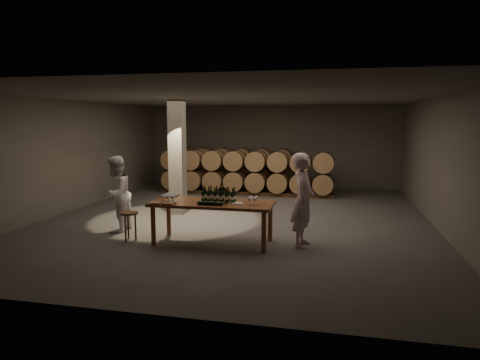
% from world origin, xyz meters
% --- Properties ---
extents(room, '(12.00, 12.00, 12.00)m').
position_xyz_m(room, '(-1.80, 0.20, 1.60)').
color(room, '#52504D').
rests_on(room, ground).
extents(tasting_table, '(2.60, 1.10, 0.90)m').
position_xyz_m(tasting_table, '(0.00, -2.50, 0.80)').
color(tasting_table, brown).
rests_on(tasting_table, ground).
extents(barrel_stack_back, '(4.70, 0.95, 1.57)m').
position_xyz_m(barrel_stack_back, '(-1.35, 5.20, 0.83)').
color(barrel_stack_back, '#57331E').
rests_on(barrel_stack_back, ground).
extents(barrel_stack_front, '(6.26, 0.95, 1.57)m').
position_xyz_m(barrel_stack_front, '(-0.57, 3.80, 0.83)').
color(barrel_stack_front, '#57331E').
rests_on(barrel_stack_front, ground).
extents(bottle_cluster, '(0.73, 0.23, 0.33)m').
position_xyz_m(bottle_cluster, '(0.12, -2.44, 1.02)').
color(bottle_cluster, black).
rests_on(bottle_cluster, tasting_table).
extents(lying_bottles, '(0.62, 0.08, 0.08)m').
position_xyz_m(lying_bottles, '(0.06, -2.86, 0.94)').
color(lying_bottles, black).
rests_on(lying_bottles, tasting_table).
extents(glass_cluster_left, '(0.30, 0.41, 0.17)m').
position_xyz_m(glass_cluster_left, '(-0.90, -2.64, 1.02)').
color(glass_cluster_left, silver).
rests_on(glass_cluster_left, tasting_table).
extents(glass_cluster_right, '(0.19, 0.30, 0.16)m').
position_xyz_m(glass_cluster_right, '(0.88, -2.55, 1.01)').
color(glass_cluster_right, silver).
rests_on(glass_cluster_right, tasting_table).
extents(plate, '(0.25, 0.25, 0.01)m').
position_xyz_m(plate, '(0.55, -2.55, 0.91)').
color(plate, white).
rests_on(plate, tasting_table).
extents(notebook_near, '(0.26, 0.22, 0.03)m').
position_xyz_m(notebook_near, '(-0.82, -2.94, 0.92)').
color(notebook_near, brown).
rests_on(notebook_near, tasting_table).
extents(notebook_corner, '(0.29, 0.34, 0.03)m').
position_xyz_m(notebook_corner, '(-1.13, -2.88, 0.91)').
color(notebook_corner, brown).
rests_on(notebook_corner, tasting_table).
extents(pen, '(0.15, 0.04, 0.01)m').
position_xyz_m(pen, '(-0.75, -2.90, 0.91)').
color(pen, black).
rests_on(pen, tasting_table).
extents(stool, '(0.38, 0.38, 0.64)m').
position_xyz_m(stool, '(-1.84, -2.71, 0.52)').
color(stool, '#57331E').
rests_on(stool, ground).
extents(person_man, '(0.54, 0.76, 1.96)m').
position_xyz_m(person_man, '(1.89, -2.29, 0.98)').
color(person_man, beige).
rests_on(person_man, ground).
extents(person_woman, '(0.69, 0.88, 1.80)m').
position_xyz_m(person_woman, '(-2.50, -2.04, 0.90)').
color(person_woman, white).
rests_on(person_woman, ground).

